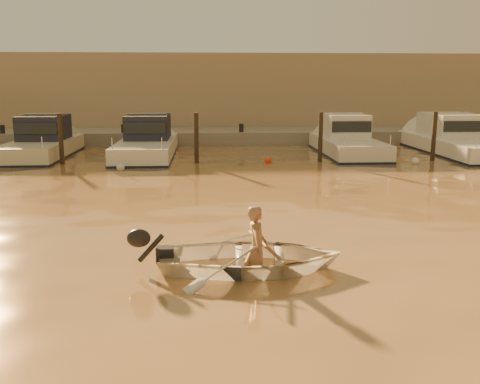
{
  "coord_description": "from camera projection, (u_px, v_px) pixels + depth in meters",
  "views": [
    {
      "loc": [
        0.2,
        -7.5,
        3.2
      ],
      "look_at": [
        0.94,
        4.3,
        0.75
      ],
      "focal_mm": 40.0,
      "sensor_mm": 36.0,
      "label": 1
    }
  ],
  "objects": [
    {
      "name": "ground_plane",
      "position": [
        195.0,
        300.0,
        7.97
      ],
      "size": [
        160.0,
        160.0,
        0.0
      ],
      "primitive_type": "plane",
      "color": "brown",
      "rests_on": "ground"
    },
    {
      "name": "dinghy",
      "position": [
        251.0,
        258.0,
        9.25
      ],
      "size": [
        3.24,
        2.36,
        0.66
      ],
      "primitive_type": "imported",
      "rotation": [
        0.0,
        0.0,
        1.54
      ],
      "color": "silver",
      "rests_on": "ground_plane"
    },
    {
      "name": "person",
      "position": [
        257.0,
        246.0,
        9.21
      ],
      "size": [
        0.36,
        0.53,
        1.42
      ],
      "primitive_type": "imported",
      "rotation": [
        0.0,
        0.0,
        1.54
      ],
      "color": "#94674A",
      "rests_on": "dinghy"
    },
    {
      "name": "outboard_motor",
      "position": [
        164.0,
        254.0,
        9.19
      ],
      "size": [
        0.91,
        0.43,
        0.7
      ],
      "primitive_type": null,
      "rotation": [
        0.0,
        0.0,
        -0.03
      ],
      "color": "black",
      "rests_on": "dinghy"
    },
    {
      "name": "oar_port",
      "position": [
        265.0,
        246.0,
        9.22
      ],
      "size": [
        0.43,
        2.08,
        0.13
      ],
      "primitive_type": "cylinder",
      "rotation": [
        1.54,
        0.0,
        0.18
      ],
      "color": "brown",
      "rests_on": "dinghy"
    },
    {
      "name": "oar_starboard",
      "position": [
        254.0,
        246.0,
        9.21
      ],
      "size": [
        0.49,
        2.07,
        0.13
      ],
      "primitive_type": "cylinder",
      "rotation": [
        1.54,
        0.0,
        -0.21
      ],
      "color": "brown",
      "rests_on": "dinghy"
    },
    {
      "name": "moored_boat_1",
      "position": [
        41.0,
        142.0,
        23.05
      ],
      "size": [
        2.32,
        6.87,
        1.75
      ],
      "primitive_type": null,
      "color": "beige",
      "rests_on": "ground_plane"
    },
    {
      "name": "moored_boat_2",
      "position": [
        147.0,
        142.0,
        23.33
      ],
      "size": [
        2.32,
        7.75,
        1.75
      ],
      "primitive_type": null,
      "color": "silver",
      "rests_on": "ground_plane"
    },
    {
      "name": "moored_boat_4",
      "position": [
        348.0,
        140.0,
        23.88
      ],
      "size": [
        2.28,
        7.01,
        1.75
      ],
      "primitive_type": null,
      "color": "silver",
      "rests_on": "ground_plane"
    },
    {
      "name": "moored_boat_5",
      "position": [
        457.0,
        140.0,
        24.19
      ],
      "size": [
        2.61,
        8.63,
        1.75
      ],
      "primitive_type": null,
      "color": "white",
      "rests_on": "ground_plane"
    },
    {
      "name": "piling_1",
      "position": [
        61.0,
        141.0,
        20.93
      ],
      "size": [
        0.18,
        0.18,
        2.2
      ],
      "primitive_type": "cylinder",
      "color": "#2D2319",
      "rests_on": "ground_plane"
    },
    {
      "name": "piling_2",
      "position": [
        196.0,
        140.0,
        21.26
      ],
      "size": [
        0.18,
        0.18,
        2.2
      ],
      "primitive_type": "cylinder",
      "color": "#2D2319",
      "rests_on": "ground_plane"
    },
    {
      "name": "piling_3",
      "position": [
        320.0,
        140.0,
        21.57
      ],
      "size": [
        0.18,
        0.18,
        2.2
      ],
      "primitive_type": "cylinder",
      "color": "#2D2319",
      "rests_on": "ground_plane"
    },
    {
      "name": "piling_4",
      "position": [
        434.0,
        139.0,
        21.86
      ],
      "size": [
        0.18,
        0.18,
        2.2
      ],
      "primitive_type": "cylinder",
      "color": "#2D2319",
      "rests_on": "ground_plane"
    },
    {
      "name": "fender_b",
      "position": [
        19.0,
        164.0,
        20.37
      ],
      "size": [
        0.3,
        0.3,
        0.3
      ],
      "primitive_type": "sphere",
      "color": "orange",
      "rests_on": "ground_plane"
    },
    {
      "name": "fender_c",
      "position": [
        121.0,
        167.0,
        19.66
      ],
      "size": [
        0.3,
        0.3,
        0.3
      ],
      "primitive_type": "sphere",
      "color": "silver",
      "rests_on": "ground_plane"
    },
    {
      "name": "fender_d",
      "position": [
        268.0,
        160.0,
        21.53
      ],
      "size": [
        0.3,
        0.3,
        0.3
      ],
      "primitive_type": "sphere",
      "color": "red",
      "rests_on": "ground_plane"
    },
    {
      "name": "fender_e",
      "position": [
        415.0,
        161.0,
        21.17
      ],
      "size": [
        0.3,
        0.3,
        0.3
      ],
      "primitive_type": "sphere",
      "color": "silver",
      "rests_on": "ground_plane"
    },
    {
      "name": "quay",
      "position": [
        203.0,
        139.0,
        28.95
      ],
      "size": [
        52.0,
        4.0,
        1.0
      ],
      "primitive_type": "cube",
      "color": "gray",
      "rests_on": "ground_plane"
    },
    {
      "name": "waterfront_building",
      "position": [
        203.0,
        94.0,
        33.87
      ],
      "size": [
        46.0,
        7.0,
        4.8
      ],
      "primitive_type": "cube",
      "color": "#9E8466",
      "rests_on": "quay"
    }
  ]
}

